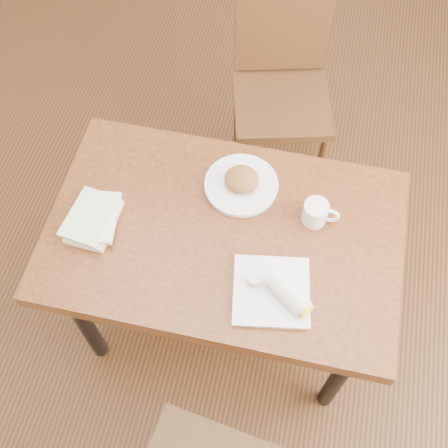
% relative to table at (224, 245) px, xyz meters
% --- Properties ---
extents(ground, '(4.00, 5.00, 0.01)m').
position_rel_table_xyz_m(ground, '(0.00, 0.00, -0.66)').
color(ground, '#472814').
rests_on(ground, ground).
extents(room_walls, '(4.02, 5.02, 2.80)m').
position_rel_table_xyz_m(room_walls, '(0.00, 0.00, 0.97)').
color(room_walls, silver).
rests_on(room_walls, ground).
extents(table, '(1.16, 0.73, 0.75)m').
position_rel_table_xyz_m(table, '(0.00, 0.00, 0.00)').
color(table, brown).
rests_on(table, ground).
extents(chair_far, '(0.51, 0.51, 0.95)m').
position_rel_table_xyz_m(chair_far, '(0.05, 0.92, -0.11)').
color(chair_far, '#4B2C15').
rests_on(chair_far, ground).
extents(plate_scone, '(0.25, 0.25, 0.08)m').
position_rel_table_xyz_m(plate_scone, '(0.02, 0.18, 0.12)').
color(plate_scone, white).
rests_on(plate_scone, table).
extents(coffee_mug, '(0.12, 0.08, 0.08)m').
position_rel_table_xyz_m(coffee_mug, '(0.28, 0.11, 0.13)').
color(coffee_mug, white).
rests_on(coffee_mug, table).
extents(plate_burrito, '(0.27, 0.27, 0.08)m').
position_rel_table_xyz_m(plate_burrito, '(0.20, -0.18, 0.11)').
color(plate_burrito, white).
rests_on(plate_burrito, table).
extents(book_stack, '(0.17, 0.22, 0.05)m').
position_rel_table_xyz_m(book_stack, '(-0.42, -0.06, 0.12)').
color(book_stack, white).
rests_on(book_stack, table).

